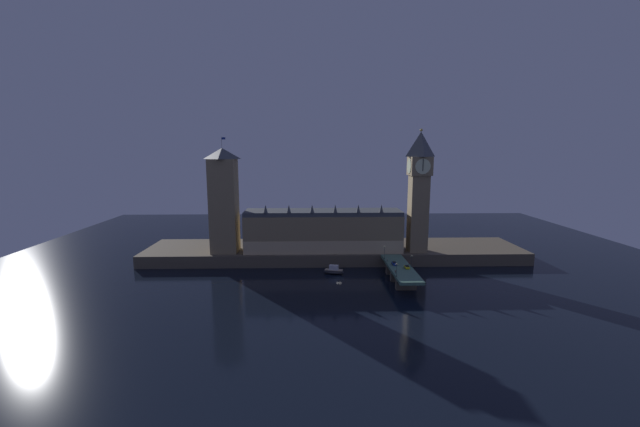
# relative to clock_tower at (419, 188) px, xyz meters

# --- Properties ---
(ground_plane) EXTENTS (400.00, 400.00, 0.00)m
(ground_plane) POSITION_rel_clock_tower_xyz_m (-46.17, -26.42, -42.99)
(ground_plane) COLOR black
(embankment) EXTENTS (220.00, 42.00, 6.82)m
(embankment) POSITION_rel_clock_tower_xyz_m (-46.17, 12.58, -39.58)
(embankment) COLOR brown
(embankment) RESTS_ON ground_plane
(parliament_hall) EXTENTS (88.50, 20.38, 27.62)m
(parliament_hall) POSITION_rel_clock_tower_xyz_m (-53.14, 4.09, -24.69)
(parliament_hall) COLOR #8E7A56
(parliament_hall) RESTS_ON embankment
(clock_tower) EXTENTS (12.12, 12.23, 68.41)m
(clock_tower) POSITION_rel_clock_tower_xyz_m (0.00, 0.00, 0.00)
(clock_tower) COLOR #8E7A56
(clock_tower) RESTS_ON embankment
(victoria_tower) EXTENTS (14.64, 14.64, 64.05)m
(victoria_tower) POSITION_rel_clock_tower_xyz_m (-108.53, 2.25, -7.04)
(victoria_tower) COLOR #8E7A56
(victoria_tower) RESTS_ON embankment
(bridge) EXTENTS (11.06, 46.00, 7.25)m
(bridge) POSITION_rel_clock_tower_xyz_m (-16.34, -31.42, -37.98)
(bridge) COLOR #4C7560
(bridge) RESTS_ON ground_plane
(car_northbound_lead) EXTENTS (2.00, 4.09, 1.59)m
(car_northbound_lead) POSITION_rel_clock_tower_xyz_m (-18.78, -28.01, -35.00)
(car_northbound_lead) COLOR navy
(car_northbound_lead) RESTS_ON bridge
(car_southbound_lead) EXTENTS (2.12, 4.11, 1.41)m
(car_southbound_lead) POSITION_rel_clock_tower_xyz_m (-13.91, -34.03, -35.08)
(car_southbound_lead) COLOR yellow
(car_southbound_lead) RESTS_ON bridge
(pedestrian_near_rail) EXTENTS (0.38, 0.38, 1.71)m
(pedestrian_near_rail) POSITION_rel_clock_tower_xyz_m (-21.21, -41.85, -34.83)
(pedestrian_near_rail) COLOR black
(pedestrian_near_rail) RESTS_ON bridge
(pedestrian_mid_walk) EXTENTS (0.38, 0.38, 1.87)m
(pedestrian_mid_walk) POSITION_rel_clock_tower_xyz_m (-11.48, -28.58, -34.74)
(pedestrian_mid_walk) COLOR black
(pedestrian_mid_walk) RESTS_ON bridge
(pedestrian_far_rail) EXTENTS (0.38, 0.38, 1.74)m
(pedestrian_far_rail) POSITION_rel_clock_tower_xyz_m (-21.21, -22.38, -34.82)
(pedestrian_far_rail) COLOR black
(pedestrian_far_rail) RESTS_ON bridge
(street_lamp_near) EXTENTS (1.34, 0.60, 6.26)m
(street_lamp_near) POSITION_rel_clock_tower_xyz_m (-21.61, -46.14, -31.82)
(street_lamp_near) COLOR #2D3333
(street_lamp_near) RESTS_ON bridge
(street_lamp_mid) EXTENTS (1.34, 0.60, 6.02)m
(street_lamp_mid) POSITION_rel_clock_tower_xyz_m (-11.08, -31.42, -31.97)
(street_lamp_mid) COLOR #2D3333
(street_lamp_mid) RESTS_ON bridge
(street_lamp_far) EXTENTS (1.34, 0.60, 7.05)m
(street_lamp_far) POSITION_rel_clock_tower_xyz_m (-21.61, -16.70, -31.33)
(street_lamp_far) COLOR #2D3333
(street_lamp_far) RESTS_ON bridge
(boat_upstream) EXTENTS (11.11, 6.34, 4.74)m
(boat_upstream) POSITION_rel_clock_tower_xyz_m (-48.34, -19.55, -41.26)
(boat_upstream) COLOR #28282D
(boat_upstream) RESTS_ON ground_plane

